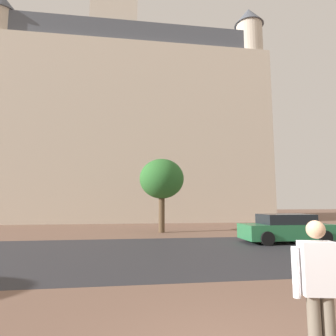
# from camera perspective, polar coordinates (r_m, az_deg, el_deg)

# --- Properties ---
(ground_plane) EXTENTS (120.00, 120.00, 0.00)m
(ground_plane) POSITION_cam_1_polar(r_m,az_deg,el_deg) (13.09, -0.21, -15.47)
(ground_plane) COLOR brown
(street_asphalt_strip) EXTENTS (120.00, 8.57, 0.00)m
(street_asphalt_strip) POSITION_cam_1_polar(r_m,az_deg,el_deg) (11.59, 0.87, -16.58)
(street_asphalt_strip) COLOR #2D2D33
(street_asphalt_strip) RESTS_ON ground_plane
(landmark_building) EXTENTS (28.93, 14.49, 35.88)m
(landmark_building) POSITION_cam_1_polar(r_m,az_deg,el_deg) (34.53, -7.86, 8.12)
(landmark_building) COLOR beige
(landmark_building) RESTS_ON ground_plane
(person_skater) EXTENTS (0.60, 0.35, 1.73)m
(person_skater) POSITION_cam_1_polar(r_m,az_deg,el_deg) (4.07, 28.06, -20.19)
(person_skater) COLOR #706656
(person_skater) RESTS_ON ground_plane
(car_green) EXTENTS (4.35, 1.96, 1.37)m
(car_green) POSITION_cam_1_polar(r_m,az_deg,el_deg) (15.31, 22.67, -11.20)
(car_green) COLOR #287042
(car_green) RESTS_ON ground_plane
(tree_curb_far) EXTENTS (2.92, 2.92, 4.81)m
(tree_curb_far) POSITION_cam_1_polar(r_m,az_deg,el_deg) (18.73, -1.27, -2.28)
(tree_curb_far) COLOR brown
(tree_curb_far) RESTS_ON ground_plane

